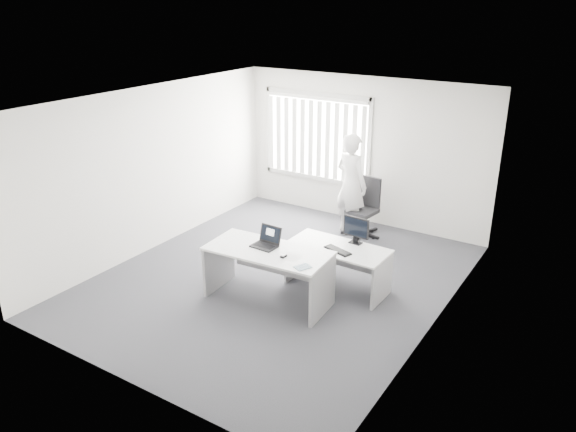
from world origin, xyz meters
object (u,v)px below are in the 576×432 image
Objects in this scene: desk_far at (338,258)px; laptop at (264,238)px; desk_near at (268,264)px; person at (351,184)px; office_chair at (363,217)px; monitor at (356,230)px.

laptop reaches higher than desk_far.
desk_far is at bearing 49.69° from laptop.
desk_far is (0.67, 0.86, -0.09)m from desk_near.
person is 5.29× the size of laptop.
laptop reaches higher than office_chair.
monitor is at bearing 137.01° from person.
monitor is at bearing -61.13° from office_chair.
person is (-0.25, -0.05, 0.61)m from office_chair.
desk_far is 2.15m from office_chair.
laptop is at bearing -86.72° from office_chair.
laptop is at bearing -126.89° from monitor.
office_chair is (0.12, 2.94, -0.25)m from desk_near.
laptop is 1.42m from monitor.
office_chair is 2.96m from laptop.
desk_near is 2.95m from office_chair.
desk_far is 0.50m from monitor.
laptop is at bearing 109.20° from person.
desk_far is 1.40× the size of office_chair.
desk_near is at bearing -84.77° from office_chair.
office_chair is 3.03× the size of laptop.
monitor is (0.16, 0.26, 0.40)m from desk_far.
person is at bearing 112.78° from desk_far.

